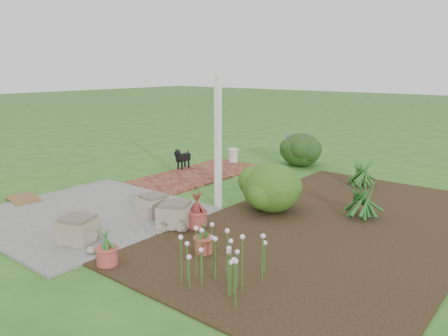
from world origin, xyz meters
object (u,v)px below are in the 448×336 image
Objects in this scene: stone_trough_near at (79,230)px; cream_ceramic_urn at (233,155)px; evergreen_shrub at (272,186)px; black_dog at (182,157)px.

cream_ceramic_urn reaches higher than stone_trough_near.
stone_trough_near is 1.37× the size of cream_ceramic_urn.
evergreen_shrub is at bearing -42.77° from cream_ceramic_urn.
black_dog reaches higher than stone_trough_near.
cream_ceramic_urn is 0.34× the size of evergreen_shrub.
evergreen_shrub reaches higher than cream_ceramic_urn.
cream_ceramic_urn is at bearing 105.54° from stone_trough_near.
cream_ceramic_urn is 4.25m from evergreen_shrub.
evergreen_shrub is at bearing -28.10° from black_dog.
cream_ceramic_urn is (-1.66, 5.96, 0.02)m from stone_trough_near.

